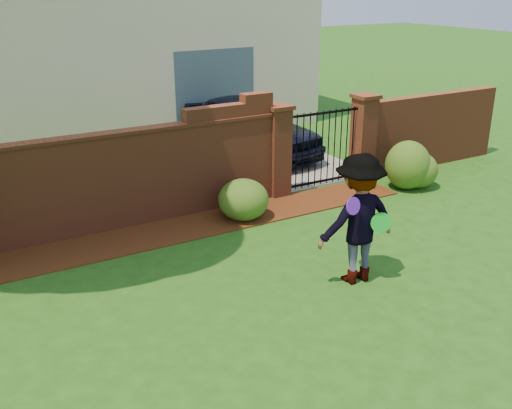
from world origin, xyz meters
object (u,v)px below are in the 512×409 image
man (359,220)px  frisbee_purple (353,206)px  frisbee_green (381,223)px  car (257,128)px

man → frisbee_purple: 0.52m
frisbee_purple → frisbee_green: 0.60m
frisbee_green → man: bearing=125.5°
frisbee_purple → frisbee_green: size_ratio=0.83×
car → frisbee_purple: car is taller
frisbee_purple → man: bearing=35.0°
man → frisbee_green: 0.31m
frisbee_purple → car: bearing=70.6°
car → man: man is taller
car → frisbee_purple: bearing=-117.9°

